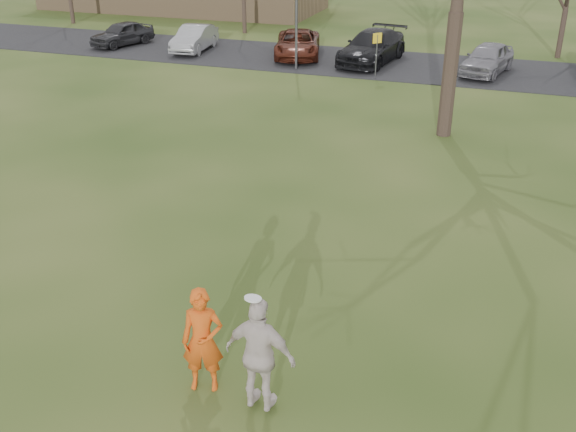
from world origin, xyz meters
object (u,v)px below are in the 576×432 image
(car_1, at_px, (194,38))
(car_3, at_px, (372,47))
(car_2, at_px, (298,44))
(car_4, at_px, (487,59))
(car_0, at_px, (122,33))
(player_defender, at_px, (203,341))
(catching_play, at_px, (260,355))

(car_1, xyz_separation_m, car_3, (9.63, 0.38, 0.11))
(car_2, height_order, car_4, car_4)
(car_0, xyz_separation_m, car_4, (19.69, -0.13, 0.06))
(player_defender, bearing_deg, car_0, 107.10)
(car_3, xyz_separation_m, catching_play, (3.84, -25.20, 0.29))
(car_2, distance_m, catching_play, 26.41)
(car_3, relative_size, catching_play, 2.54)
(car_3, bearing_deg, car_0, -169.99)
(car_3, distance_m, catching_play, 25.49)
(player_defender, height_order, car_2, player_defender)
(car_3, relative_size, car_4, 1.29)
(car_0, xyz_separation_m, catching_play, (17.92, -24.82, 0.41))
(catching_play, bearing_deg, car_4, 85.91)
(car_4, distance_m, catching_play, 24.76)
(car_3, height_order, catching_play, catching_play)
(car_2, bearing_deg, car_1, 168.38)
(car_1, height_order, car_4, car_4)
(car_3, height_order, car_4, car_3)
(car_0, relative_size, car_2, 0.79)
(car_0, height_order, catching_play, catching_play)
(car_2, xyz_separation_m, catching_play, (7.77, -25.24, 0.40))
(car_1, height_order, car_3, car_3)
(car_2, relative_size, car_4, 1.15)
(catching_play, bearing_deg, car_3, 98.67)
(car_1, relative_size, car_3, 0.75)
(car_0, distance_m, car_2, 10.16)
(player_defender, xyz_separation_m, catching_play, (1.11, -0.21, 0.14))
(car_1, bearing_deg, car_3, -3.34)
(player_defender, distance_m, catching_play, 1.14)
(car_2, distance_m, car_4, 9.55)
(catching_play, bearing_deg, player_defender, 169.32)
(player_defender, relative_size, car_0, 0.51)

